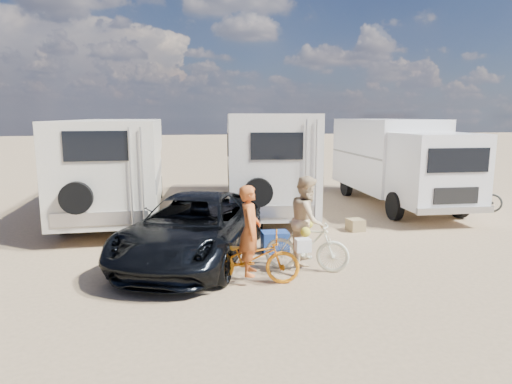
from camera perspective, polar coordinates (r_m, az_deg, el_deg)
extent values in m
plane|color=tan|center=(9.22, 12.70, -10.65)|extent=(140.00, 140.00, 0.00)
imported|color=black|center=(10.02, -8.03, -4.55)|extent=(4.13, 5.68, 1.44)
imported|color=orange|center=(8.55, -0.78, -8.49)|extent=(2.00, 1.07, 1.00)
imported|color=silver|center=(9.25, 6.55, -6.98)|extent=(1.80, 1.12, 1.05)
imported|color=#C15924|center=(8.45, -0.79, -6.13)|extent=(0.54, 0.71, 1.73)
imported|color=#CEB185|center=(9.15, 6.60, -4.69)|extent=(0.97, 1.07, 1.81)
imported|color=#2A2C2A|center=(16.75, 26.13, -0.52)|extent=(1.83, 1.65, 0.96)
cube|color=navy|center=(10.52, 2.47, -6.43)|extent=(0.62, 0.46, 0.49)
cube|color=olive|center=(12.74, 12.69, -4.16)|extent=(0.48, 0.48, 0.34)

